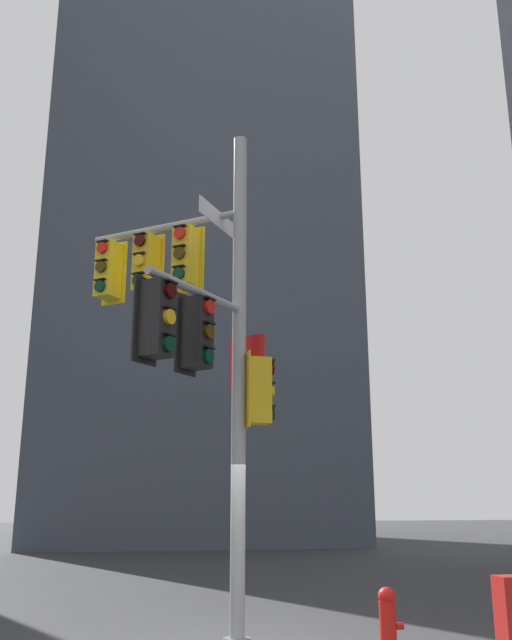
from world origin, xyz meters
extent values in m
cube|color=#4C5460|center=(1.40, 26.94, 20.81)|extent=(15.04, 15.04, 41.62)
cylinder|color=#9EA0A3|center=(0.00, 0.00, 3.90)|extent=(0.21, 0.21, 7.81)
cylinder|color=#9EA0A3|center=(-1.17, 0.83, 6.49)|extent=(2.40, 1.75, 0.12)
cylinder|color=#9EA0A3|center=(-0.72, -0.85, 4.85)|extent=(1.53, 1.77, 0.12)
cube|color=gold|center=(-0.71, 0.74, 5.89)|extent=(0.41, 0.30, 1.14)
cube|color=gold|center=(-0.82, 0.58, 5.89)|extent=(0.47, 0.47, 1.00)
cylinder|color=red|center=(-0.93, 0.42, 6.24)|extent=(0.20, 0.16, 0.20)
cube|color=black|center=(-0.94, 0.41, 6.36)|extent=(0.22, 0.19, 0.02)
cylinder|color=#3C2C06|center=(-0.93, 0.42, 5.89)|extent=(0.20, 0.16, 0.20)
cube|color=black|center=(-0.94, 0.41, 6.01)|extent=(0.22, 0.19, 0.02)
cylinder|color=#06311C|center=(-0.93, 0.42, 5.54)|extent=(0.20, 0.16, 0.20)
cube|color=black|center=(-0.94, 0.41, 5.66)|extent=(0.22, 0.19, 0.02)
cube|color=gold|center=(-1.35, 1.19, 5.89)|extent=(0.41, 0.30, 1.14)
cube|color=gold|center=(-1.46, 1.04, 5.89)|extent=(0.47, 0.47, 1.00)
cylinder|color=#360605|center=(-1.58, 0.87, 6.24)|extent=(0.20, 0.16, 0.20)
cube|color=black|center=(-1.58, 0.87, 6.36)|extent=(0.22, 0.19, 0.02)
cylinder|color=yellow|center=(-1.58, 0.87, 5.89)|extent=(0.20, 0.16, 0.20)
cube|color=black|center=(-1.58, 0.87, 6.01)|extent=(0.22, 0.19, 0.02)
cylinder|color=#06311C|center=(-1.58, 0.87, 5.54)|extent=(0.20, 0.16, 0.20)
cube|color=black|center=(-1.58, 0.87, 5.66)|extent=(0.22, 0.19, 0.02)
cube|color=yellow|center=(-1.99, 1.65, 5.89)|extent=(0.41, 0.30, 1.14)
cube|color=yellow|center=(-2.10, 1.49, 5.89)|extent=(0.47, 0.47, 1.00)
cylinder|color=red|center=(-2.22, 1.33, 6.24)|extent=(0.20, 0.16, 0.20)
cube|color=black|center=(-2.22, 1.33, 6.36)|extent=(0.22, 0.19, 0.02)
cylinder|color=#3C2C06|center=(-2.22, 1.33, 5.89)|extent=(0.20, 0.16, 0.20)
cube|color=black|center=(-2.22, 1.33, 6.01)|extent=(0.22, 0.19, 0.02)
cylinder|color=#06311C|center=(-2.22, 1.33, 5.54)|extent=(0.20, 0.16, 0.20)
cube|color=black|center=(-2.22, 1.33, 5.66)|extent=(0.22, 0.19, 0.02)
cube|color=black|center=(-0.87, -0.72, 4.25)|extent=(0.33, 0.39, 1.14)
cube|color=black|center=(-0.72, -0.85, 4.25)|extent=(0.48, 0.48, 1.00)
cylinder|color=red|center=(-0.57, -0.98, 4.60)|extent=(0.18, 0.19, 0.20)
cube|color=black|center=(-0.56, -0.98, 4.72)|extent=(0.20, 0.21, 0.02)
cylinder|color=#3C2C06|center=(-0.57, -0.98, 4.25)|extent=(0.18, 0.19, 0.20)
cube|color=black|center=(-0.56, -0.98, 4.37)|extent=(0.20, 0.21, 0.02)
cylinder|color=#06311C|center=(-0.57, -0.98, 3.90)|extent=(0.18, 0.19, 0.20)
cube|color=black|center=(-0.56, -0.98, 4.02)|extent=(0.20, 0.21, 0.02)
cube|color=black|center=(-1.44, -1.40, 4.25)|extent=(0.33, 0.39, 1.14)
cube|color=black|center=(-1.30, -1.53, 4.25)|extent=(0.48, 0.48, 1.00)
cylinder|color=#360605|center=(-1.14, -1.66, 4.60)|extent=(0.18, 0.19, 0.20)
cube|color=black|center=(-1.14, -1.66, 4.72)|extent=(0.20, 0.21, 0.02)
cylinder|color=yellow|center=(-1.14, -1.66, 4.25)|extent=(0.18, 0.19, 0.20)
cube|color=black|center=(-1.14, -1.66, 4.37)|extent=(0.20, 0.21, 0.02)
cylinder|color=#06311C|center=(-1.14, -1.66, 3.90)|extent=(0.18, 0.19, 0.20)
cube|color=black|center=(-1.14, -1.66, 4.02)|extent=(0.20, 0.21, 0.02)
cube|color=gold|center=(0.12, 0.01, 3.60)|extent=(0.06, 0.48, 1.14)
cube|color=gold|center=(0.31, 0.02, 3.60)|extent=(0.36, 0.36, 1.00)
cylinder|color=#360605|center=(0.51, 0.03, 3.95)|extent=(0.07, 0.20, 0.20)
cube|color=black|center=(0.51, 0.03, 4.07)|extent=(0.08, 0.22, 0.02)
cylinder|color=yellow|center=(0.51, 0.03, 3.60)|extent=(0.07, 0.20, 0.20)
cube|color=black|center=(0.51, 0.03, 3.72)|extent=(0.08, 0.22, 0.02)
cylinder|color=#06311C|center=(0.51, 0.03, 3.25)|extent=(0.07, 0.20, 0.20)
cube|color=black|center=(0.51, 0.03, 3.37)|extent=(0.08, 0.22, 0.02)
cube|color=white|center=(-0.29, 0.19, 6.41)|extent=(0.81, 1.24, 0.28)
cube|color=#19479E|center=(-0.29, 0.19, 6.41)|extent=(0.79, 1.21, 0.24)
cube|color=red|center=(0.15, 0.16, 4.08)|extent=(0.48, 0.44, 0.80)
cube|color=white|center=(0.15, 0.16, 4.08)|extent=(0.45, 0.41, 0.76)
cylinder|color=red|center=(1.89, -0.82, 0.35)|extent=(0.22, 0.22, 0.70)
sphere|color=red|center=(1.89, -0.82, 0.76)|extent=(0.23, 0.23, 0.23)
cylinder|color=red|center=(2.05, -0.82, 0.39)|extent=(0.10, 0.09, 0.09)
camera|label=1|loc=(-1.50, -10.12, 1.99)|focal=38.43mm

